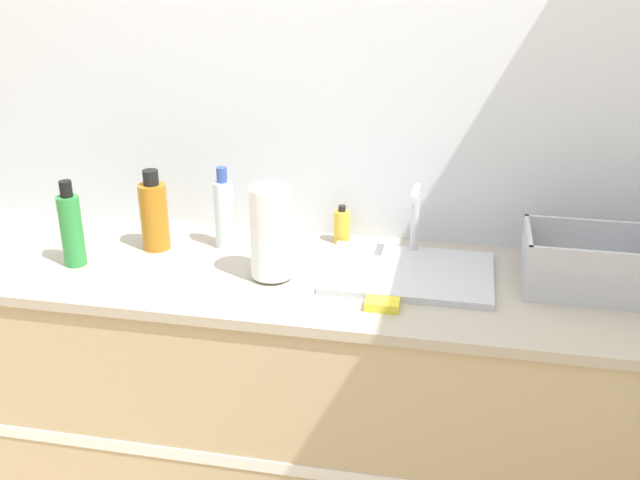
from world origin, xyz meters
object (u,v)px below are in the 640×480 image
(sink, at_px, (409,270))
(paper_towel_roll, at_px, (271,233))
(soap_dispenser, at_px, (342,226))
(dish_rack, at_px, (592,269))
(bottle_green, at_px, (71,228))
(bottle_amber, at_px, (154,214))
(bottle_clear, at_px, (224,212))

(sink, bearing_deg, paper_towel_roll, -166.24)
(sink, relative_size, paper_towel_roll, 1.74)
(sink, xyz_separation_m, soap_dispenser, (-0.23, 0.20, 0.04))
(dish_rack, bearing_deg, bottle_green, -174.91)
(sink, height_order, bottle_amber, bottle_amber)
(soap_dispenser, bearing_deg, bottle_green, -156.88)
(bottle_clear, bearing_deg, bottle_green, -151.39)
(sink, height_order, soap_dispenser, sink)
(sink, bearing_deg, soap_dispenser, 139.39)
(sink, distance_m, paper_towel_roll, 0.42)
(dish_rack, distance_m, bottle_clear, 1.10)
(bottle_green, bearing_deg, sink, 7.00)
(sink, height_order, paper_towel_roll, paper_towel_roll)
(sink, bearing_deg, bottle_green, -173.00)
(dish_rack, xyz_separation_m, bottle_amber, (-1.30, 0.03, 0.05))
(sink, xyz_separation_m, bottle_amber, (-0.80, 0.04, 0.10))
(bottle_clear, bearing_deg, sink, -9.25)
(dish_rack, bearing_deg, soap_dispenser, 165.62)
(bottle_clear, bearing_deg, soap_dispenser, 16.40)
(paper_towel_roll, relative_size, bottle_clear, 1.06)
(sink, xyz_separation_m, paper_towel_roll, (-0.39, -0.09, 0.12))
(soap_dispenser, bearing_deg, bottle_amber, -164.25)
(dish_rack, height_order, bottle_amber, bottle_amber)
(paper_towel_roll, height_order, soap_dispenser, paper_towel_roll)
(paper_towel_roll, bearing_deg, sink, 13.76)
(paper_towel_roll, distance_m, dish_rack, 0.90)
(bottle_clear, height_order, bottle_amber, bottle_clear)
(paper_towel_roll, xyz_separation_m, bottle_amber, (-0.41, 0.14, -0.03))
(bottle_clear, distance_m, bottle_amber, 0.22)
(paper_towel_roll, height_order, bottle_clear, paper_towel_roll)
(bottle_green, bearing_deg, bottle_clear, 28.61)
(paper_towel_roll, xyz_separation_m, soap_dispenser, (0.15, 0.30, -0.08))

